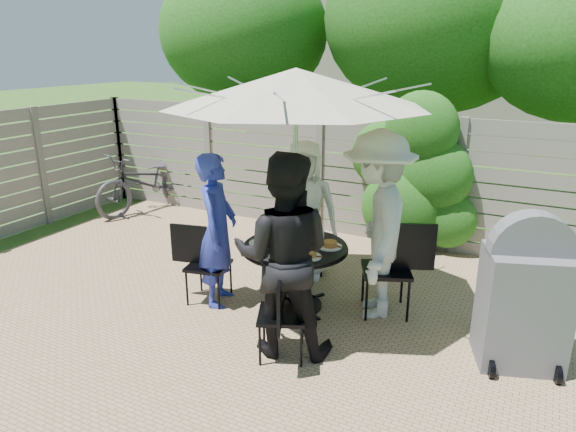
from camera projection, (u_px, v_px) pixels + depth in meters
The scene contains 24 objects.
backyard_envelope at pixel (438, 51), 13.24m from camera, with size 60.00×60.00×5.00m.
patio_table at pixel (295, 265), 5.42m from camera, with size 1.39×1.39×0.72m.
umbrella at pixel (296, 88), 4.86m from camera, with size 3.29×3.29×2.50m.
chair_back at pixel (305, 249), 6.40m from camera, with size 0.63×0.74×0.97m.
person_back at pixel (304, 210), 6.10m from camera, with size 0.82×0.53×1.68m, color white.
chair_left at pixel (208, 279), 5.62m from camera, with size 0.67×0.50×0.88m.
person_left at pixel (218, 231), 5.43m from camera, with size 0.61×0.40×1.67m, color #2631A6.
chair_front at pixel (282, 332), 4.59m from camera, with size 0.55×0.66×0.87m.
person_front at pixel (284, 256), 4.51m from camera, with size 0.91×0.71×1.87m, color black.
chair_right at pixel (387, 287), 5.36m from camera, with size 0.77×0.64×1.01m.
person_right at pixel (377, 226), 5.17m from camera, with size 1.26×0.72×1.94m, color silver.
plate_back at pixel (299, 232), 5.69m from camera, with size 0.26×0.26×0.06m.
plate_left at pixel (261, 242), 5.39m from camera, with size 0.26×0.26×0.06m.
plate_front at pixel (291, 256), 5.01m from camera, with size 0.26×0.26×0.06m.
plate_right at pixel (330, 245), 5.30m from camera, with size 0.26×0.26×0.06m.
plate_extra at pixel (310, 255), 5.04m from camera, with size 0.24×0.24×0.06m.
glass_back at pixel (289, 230), 5.59m from camera, with size 0.07×0.07×0.14m, color silver.
glass_left at pixel (269, 241), 5.27m from camera, with size 0.07×0.07×0.14m, color silver.
glass_front at pixel (302, 249), 5.08m from camera, with size 0.07×0.07×0.14m, color silver.
glass_right at pixel (321, 237), 5.40m from camera, with size 0.07×0.07×0.14m, color silver.
syrup_jug at pixel (290, 236), 5.39m from camera, with size 0.09×0.09×0.16m, color #59280C.
coffee_cup at pixel (307, 233), 5.53m from camera, with size 0.08×0.08×0.12m, color #C6B293.
bicycle at pixel (147, 182), 8.75m from camera, with size 0.68×1.95×1.03m, color #333338.
bbq_grill at pixel (524, 298), 4.40m from camera, with size 0.82×0.72×1.41m.
Camera 1 is at (2.99, -3.85, 2.67)m, focal length 32.00 mm.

